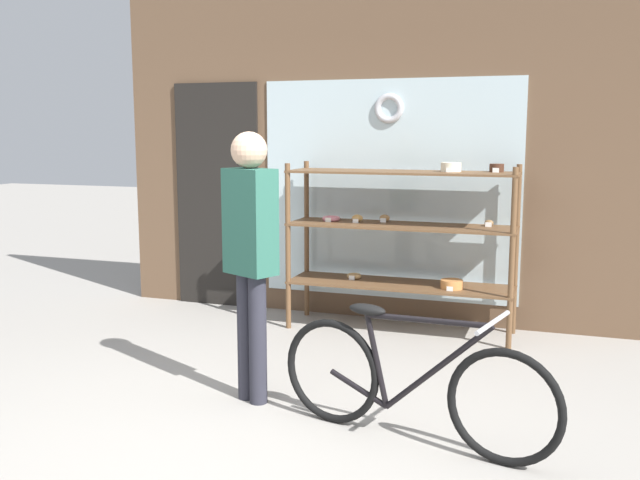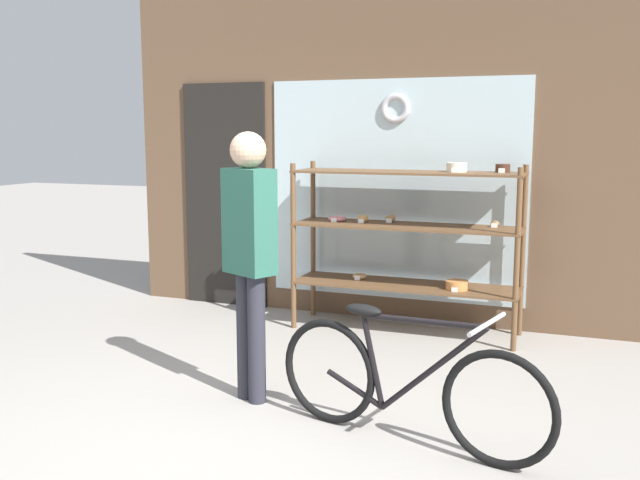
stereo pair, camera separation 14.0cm
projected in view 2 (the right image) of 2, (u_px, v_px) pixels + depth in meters
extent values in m
plane|color=gray|center=(219.00, 444.00, 3.81)|extent=(30.00, 30.00, 0.00)
cube|color=brown|center=(375.00, 141.00, 6.22)|extent=(4.68, 0.08, 3.14)
cube|color=silver|center=(395.00, 190.00, 6.17)|extent=(2.27, 0.02, 1.90)
cube|color=black|center=(225.00, 196.00, 6.76)|extent=(0.84, 0.03, 2.10)
torus|color=#B7B7BC|center=(395.00, 108.00, 6.05)|extent=(0.26, 0.06, 0.26)
cylinder|color=brown|center=(293.00, 247.00, 5.96)|extent=(0.04, 0.04, 1.40)
cylinder|color=brown|center=(517.00, 261.00, 5.33)|extent=(0.04, 0.04, 1.40)
cylinder|color=brown|center=(313.00, 239.00, 6.38)|extent=(0.04, 0.04, 1.40)
cylinder|color=brown|center=(522.00, 251.00, 5.75)|extent=(0.04, 0.04, 1.40)
cube|color=brown|center=(405.00, 285.00, 5.90)|extent=(1.86, 0.50, 0.02)
cube|color=brown|center=(406.00, 226.00, 5.83)|extent=(1.86, 0.50, 0.02)
cube|color=brown|center=(407.00, 172.00, 5.76)|extent=(1.86, 0.50, 0.02)
ellipsoid|color=tan|center=(363.00, 219.00, 5.98)|extent=(0.09, 0.08, 0.07)
cube|color=white|center=(361.00, 221.00, 5.93)|extent=(0.05, 0.00, 0.04)
ellipsoid|color=#AD7F4C|center=(390.00, 218.00, 6.01)|extent=(0.09, 0.07, 0.06)
cube|color=white|center=(389.00, 221.00, 5.97)|extent=(0.05, 0.00, 0.04)
cylinder|color=#422619|center=(503.00, 168.00, 5.61)|extent=(0.11, 0.11, 0.07)
cube|color=white|center=(502.00, 170.00, 5.55)|extent=(0.05, 0.00, 0.04)
cylinder|color=beige|center=(457.00, 167.00, 5.67)|extent=(0.16, 0.16, 0.07)
cube|color=white|center=(455.00, 170.00, 5.59)|extent=(0.05, 0.00, 0.04)
ellipsoid|color=brown|center=(495.00, 224.00, 5.71)|extent=(0.07, 0.06, 0.05)
cube|color=white|center=(494.00, 225.00, 5.67)|extent=(0.05, 0.00, 0.04)
torus|color=pink|center=(337.00, 219.00, 6.09)|extent=(0.15, 0.15, 0.04)
cube|color=white|center=(334.00, 220.00, 6.01)|extent=(0.05, 0.00, 0.04)
torus|color=tan|center=(360.00, 276.00, 6.12)|extent=(0.13, 0.13, 0.04)
cube|color=white|center=(357.00, 278.00, 6.05)|extent=(0.05, 0.00, 0.04)
cylinder|color=#C67F42|center=(457.00, 285.00, 5.69)|extent=(0.18, 0.18, 0.07)
cube|color=white|center=(455.00, 290.00, 5.61)|extent=(0.05, 0.00, 0.04)
torus|color=black|center=(329.00, 371.00, 4.06)|extent=(0.60, 0.18, 0.61)
torus|color=black|center=(499.00, 410.00, 3.51)|extent=(0.60, 0.18, 0.61)
cylinder|color=black|center=(432.00, 370.00, 3.69)|extent=(0.59, 0.17, 0.56)
cylinder|color=black|center=(422.00, 321.00, 3.68)|extent=(0.69, 0.19, 0.07)
cylinder|color=black|center=(373.00, 361.00, 3.89)|extent=(0.16, 0.07, 0.51)
cylinder|color=black|center=(355.00, 389.00, 3.98)|extent=(0.36, 0.11, 0.17)
ellipsoid|color=black|center=(363.00, 310.00, 3.88)|extent=(0.23, 0.14, 0.06)
cylinder|color=#B2B2B7|center=(487.00, 324.00, 3.48)|extent=(0.13, 0.45, 0.02)
cylinder|color=#282833|center=(245.00, 335.00, 4.43)|extent=(0.11, 0.11, 0.80)
cylinder|color=#282833|center=(257.00, 339.00, 4.35)|extent=(0.11, 0.11, 0.80)
cube|color=#285B4C|center=(249.00, 221.00, 4.28)|extent=(0.37, 0.30, 0.64)
sphere|color=tan|center=(248.00, 150.00, 4.22)|extent=(0.22, 0.22, 0.22)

